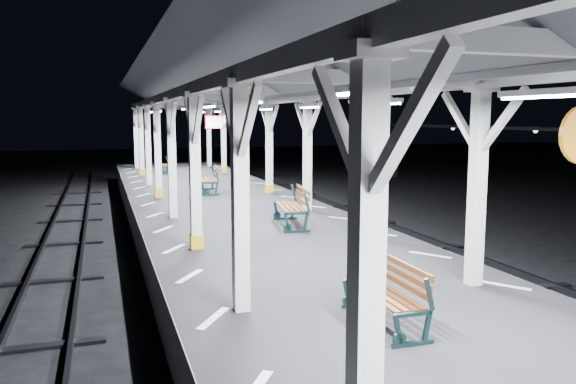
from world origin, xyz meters
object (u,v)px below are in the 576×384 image
bench_near (391,291)px  bench_mid (295,205)px  bench_far (211,179)px  bench_extra (167,165)px

bench_near → bench_mid: (1.05, 7.00, 0.08)m
bench_far → bench_extra: 8.05m
bench_far → bench_extra: bearing=101.6°
bench_mid → bench_extra: bearing=104.8°
bench_mid → bench_far: bearing=105.6°
bench_near → bench_far: (0.23, 14.08, 0.06)m
bench_mid → bench_far: 7.13m
bench_mid → bench_near: bearing=-89.6°
bench_far → bench_mid: bearing=-76.9°
bench_extra → bench_far: bearing=-87.5°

